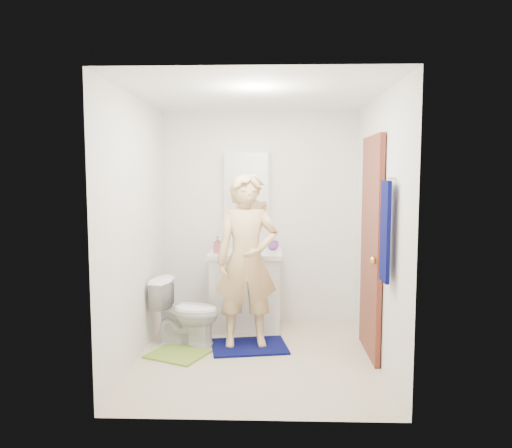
{
  "coord_description": "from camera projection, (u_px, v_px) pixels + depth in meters",
  "views": [
    {
      "loc": [
        0.14,
        -4.5,
        1.7
      ],
      "look_at": [
        -0.02,
        0.25,
        1.22
      ],
      "focal_mm": 35.0,
      "sensor_mm": 36.0,
      "label": 1
    }
  ],
  "objects": [
    {
      "name": "floor",
      "position": [
        257.0,
        358.0,
        4.65
      ],
      "size": [
        2.2,
        2.4,
        0.02
      ],
      "primitive_type": "cube",
      "color": "beige",
      "rests_on": "ground"
    },
    {
      "name": "ceiling",
      "position": [
        257.0,
        93.0,
        4.4
      ],
      "size": [
        2.2,
        2.4,
        0.02
      ],
      "primitive_type": "cube",
      "color": "white",
      "rests_on": "ground"
    },
    {
      "name": "wall_back",
      "position": [
        260.0,
        218.0,
        5.73
      ],
      "size": [
        2.2,
        0.02,
        2.4
      ],
      "primitive_type": "cube",
      "color": "white",
      "rests_on": "ground"
    },
    {
      "name": "wall_front",
      "position": [
        251.0,
        249.0,
        3.32
      ],
      "size": [
        2.2,
        0.02,
        2.4
      ],
      "primitive_type": "cube",
      "color": "white",
      "rests_on": "ground"
    },
    {
      "name": "wall_left",
      "position": [
        136.0,
        229.0,
        4.56
      ],
      "size": [
        0.02,
        2.4,
        2.4
      ],
      "primitive_type": "cube",
      "color": "white",
      "rests_on": "ground"
    },
    {
      "name": "wall_right",
      "position": [
        380.0,
        230.0,
        4.49
      ],
      "size": [
        0.02,
        2.4,
        2.4
      ],
      "primitive_type": "cube",
      "color": "white",
      "rests_on": "ground"
    },
    {
      "name": "vanity_cabinet",
      "position": [
        246.0,
        292.0,
        5.52
      ],
      "size": [
        0.75,
        0.55,
        0.8
      ],
      "primitive_type": "cube",
      "color": "white",
      "rests_on": "floor"
    },
    {
      "name": "countertop",
      "position": [
        246.0,
        254.0,
        5.48
      ],
      "size": [
        0.79,
        0.59,
        0.05
      ],
      "primitive_type": "cube",
      "color": "white",
      "rests_on": "vanity_cabinet"
    },
    {
      "name": "sink_basin",
      "position": [
        246.0,
        253.0,
        5.48
      ],
      "size": [
        0.4,
        0.4,
        0.03
      ],
      "primitive_type": "cylinder",
      "color": "white",
      "rests_on": "countertop"
    },
    {
      "name": "faucet",
      "position": [
        247.0,
        244.0,
        5.65
      ],
      "size": [
        0.03,
        0.03,
        0.12
      ],
      "primitive_type": "cylinder",
      "color": "silver",
      "rests_on": "countertop"
    },
    {
      "name": "medicine_cabinet",
      "position": [
        247.0,
        183.0,
        5.62
      ],
      "size": [
        0.5,
        0.12,
        0.7
      ],
      "primitive_type": "cube",
      "color": "white",
      "rests_on": "wall_back"
    },
    {
      "name": "mirror_panel",
      "position": [
        246.0,
        183.0,
        5.56
      ],
      "size": [
        0.46,
        0.01,
        0.66
      ],
      "primitive_type": "cube",
      "color": "white",
      "rests_on": "wall_back"
    },
    {
      "name": "door",
      "position": [
        371.0,
        246.0,
        4.66
      ],
      "size": [
        0.05,
        0.8,
        2.05
      ],
      "primitive_type": "cube",
      "color": "brown",
      "rests_on": "ground"
    },
    {
      "name": "door_knob",
      "position": [
        373.0,
        260.0,
        4.35
      ],
      "size": [
        0.07,
        0.07,
        0.07
      ],
      "primitive_type": "sphere",
      "color": "gold",
      "rests_on": "door"
    },
    {
      "name": "towel",
      "position": [
        385.0,
        231.0,
        3.92
      ],
      "size": [
        0.03,
        0.24,
        0.8
      ],
      "primitive_type": "cube",
      "color": "#080C4E",
      "rests_on": "wall_right"
    },
    {
      "name": "towel_hook",
      "position": [
        392.0,
        178.0,
        3.88
      ],
      "size": [
        0.06,
        0.02,
        0.02
      ],
      "primitive_type": "cylinder",
      "rotation": [
        0.0,
        1.57,
        0.0
      ],
      "color": "silver",
      "rests_on": "wall_right"
    },
    {
      "name": "toilet",
      "position": [
        186.0,
        312.0,
        4.96
      ],
      "size": [
        0.71,
        0.48,
        0.67
      ],
      "primitive_type": "imported",
      "rotation": [
        0.0,
        0.0,
        1.4
      ],
      "color": "white",
      "rests_on": "floor"
    },
    {
      "name": "bath_mat",
      "position": [
        249.0,
        346.0,
        4.9
      ],
      "size": [
        0.8,
        0.63,
        0.02
      ],
      "primitive_type": "cube",
      "rotation": [
        0.0,
        0.0,
        0.17
      ],
      "color": "#080C4E",
      "rests_on": "floor"
    },
    {
      "name": "green_rug",
      "position": [
        177.0,
        354.0,
        4.69
      ],
      "size": [
        0.64,
        0.6,
        0.02
      ],
      "primitive_type": "cube",
      "rotation": [
        0.0,
        0.0,
        -0.42
      ],
      "color": "#7CA436",
      "rests_on": "floor"
    },
    {
      "name": "soap_dispenser",
      "position": [
        218.0,
        245.0,
        5.41
      ],
      "size": [
        0.09,
        0.1,
        0.18
      ],
      "primitive_type": "imported",
      "rotation": [
        0.0,
        0.0,
        -0.21
      ],
      "color": "#AF525F",
      "rests_on": "countertop"
    },
    {
      "name": "toothbrush_cup",
      "position": [
        273.0,
        245.0,
        5.6
      ],
      "size": [
        0.16,
        0.16,
        0.1
      ],
      "primitive_type": "imported",
      "rotation": [
        0.0,
        0.0,
        -0.3
      ],
      "color": "#784190",
      "rests_on": "countertop"
    },
    {
      "name": "man",
      "position": [
        247.0,
        261.0,
        4.85
      ],
      "size": [
        0.66,
        0.49,
        1.68
      ],
      "primitive_type": "imported",
      "rotation": [
        0.0,
        0.0,
        0.15
      ],
      "color": "#DFB77D",
      "rests_on": "bath_mat"
    }
  ]
}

